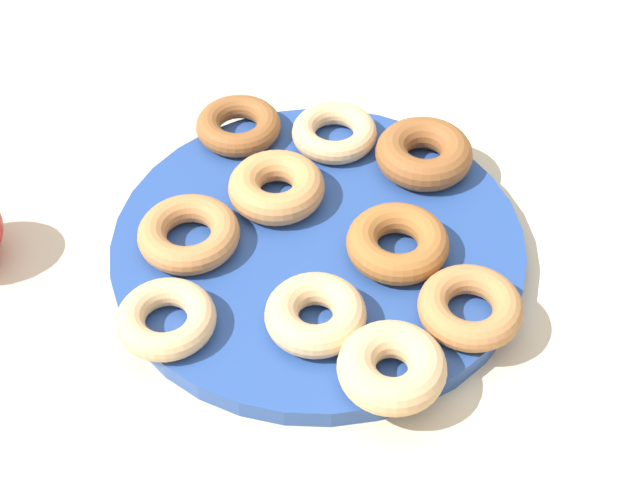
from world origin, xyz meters
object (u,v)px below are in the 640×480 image
(donut_0, at_px, (189,234))
(donut_9, at_px, (238,126))
(donut_3, at_px, (398,243))
(donut_5, at_px, (276,187))
(donut_6, at_px, (334,133))
(donut_1, at_px, (470,307))
(donut_2, at_px, (424,153))
(donut_plate, at_px, (318,246))
(donut_7, at_px, (166,319))
(donut_8, at_px, (392,367))
(donut_4, at_px, (316,315))

(donut_0, relative_size, donut_9, 1.08)
(donut_3, relative_size, donut_9, 1.08)
(donut_5, xyz_separation_m, donut_6, (-0.06, -0.08, -0.00))
(donut_1, bearing_deg, donut_6, -67.12)
(donut_1, bearing_deg, donut_2, -85.83)
(donut_plate, distance_m, donut_7, 0.15)
(donut_1, distance_m, donut_8, 0.09)
(donut_6, relative_size, donut_7, 1.02)
(donut_0, relative_size, donut_8, 1.05)
(donut_4, distance_m, donut_6, 0.22)
(donut_8, relative_size, donut_9, 1.03)
(donut_5, relative_size, donut_9, 1.07)
(donut_1, height_order, donut_5, donut_5)
(donut_3, bearing_deg, donut_8, 81.69)
(donut_6, bearing_deg, donut_1, 112.88)
(donut_3, xyz_separation_m, donut_5, (0.10, -0.07, 0.00))
(donut_4, height_order, donut_6, donut_4)
(donut_plate, height_order, donut_6, donut_6)
(donut_0, bearing_deg, donut_3, 173.26)
(donut_3, height_order, donut_5, donut_5)
(donut_2, bearing_deg, donut_8, 76.95)
(donut_1, xyz_separation_m, donut_9, (0.18, -0.23, -0.00))
(donut_0, height_order, donut_5, donut_5)
(donut_0, xyz_separation_m, donut_3, (-0.18, 0.02, 0.00))
(donut_2, bearing_deg, donut_3, 71.66)
(donut_1, relative_size, donut_9, 1.04)
(donut_0, distance_m, donut_1, 0.24)
(donut_4, bearing_deg, donut_2, -120.79)
(donut_1, bearing_deg, donut_3, -55.29)
(donut_8, bearing_deg, donut_9, -68.44)
(donut_5, xyz_separation_m, donut_9, (0.03, -0.09, -0.00))
(donut_plate, distance_m, donut_6, 0.13)
(donut_8, bearing_deg, donut_0, -43.48)
(donut_0, xyz_separation_m, donut_9, (-0.04, -0.14, -0.00))
(donut_2, xyz_separation_m, donut_9, (0.17, -0.05, -0.00))
(donut_0, height_order, donut_6, donut_0)
(donut_2, xyz_separation_m, donut_3, (0.04, 0.11, -0.00))
(donut_0, xyz_separation_m, donut_8, (-0.16, 0.15, 0.00))
(donut_0, relative_size, donut_1, 1.04)
(donut_plate, distance_m, donut_5, 0.07)
(donut_0, bearing_deg, donut_6, -135.97)
(donut_plate, bearing_deg, donut_4, 85.72)
(donut_0, bearing_deg, donut_2, -157.16)
(donut_9, bearing_deg, donut_5, 110.63)
(donut_plate, relative_size, donut_5, 4.15)
(donut_0, height_order, donut_3, donut_3)
(donut_8, bearing_deg, donut_5, -68.02)
(donut_3, relative_size, donut_6, 1.08)
(donut_plate, distance_m, donut_9, 0.16)
(donut_0, distance_m, donut_3, 0.18)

